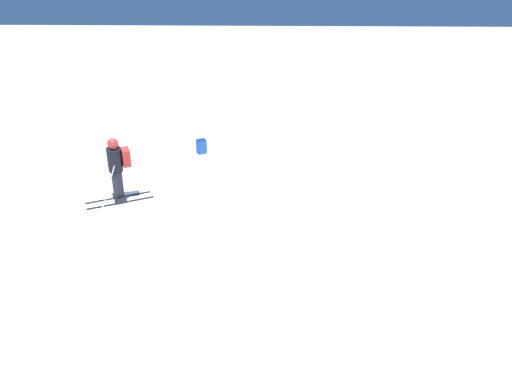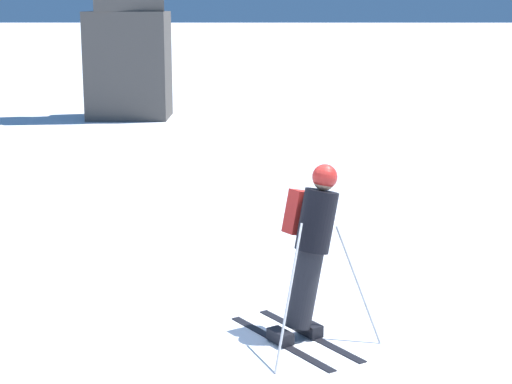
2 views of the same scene
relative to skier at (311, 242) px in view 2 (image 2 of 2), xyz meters
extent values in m
plane|color=white|center=(-0.14, -0.14, -0.97)|extent=(300.00, 300.00, 0.00)
cube|color=black|center=(-0.30, -0.24, -0.96)|extent=(1.00, 1.41, 0.01)
cube|color=black|center=(0.00, -0.04, -0.96)|extent=(1.00, 1.41, 0.01)
cube|color=black|center=(-0.30, -0.24, -0.89)|extent=(0.27, 0.31, 0.12)
cube|color=black|center=(0.00, -0.04, -0.89)|extent=(0.27, 0.31, 0.12)
cylinder|color=black|center=(-0.06, -0.08, -0.46)|extent=(0.49, 0.45, 0.81)
cylinder|color=black|center=(0.05, 0.00, 0.21)|extent=(0.57, 0.54, 0.66)
sphere|color=tan|center=(0.12, 0.05, 0.61)|extent=(0.34, 0.33, 0.26)
sphere|color=#AD231E|center=(0.13, 0.05, 0.64)|extent=(0.39, 0.37, 0.30)
cube|color=#AD231E|center=(-0.09, 0.22, 0.24)|extent=(0.40, 0.35, 0.49)
cylinder|color=#B7B7BC|center=(-0.23, -0.56, -0.37)|extent=(0.29, 0.81, 1.21)
cylinder|color=#B7B7BC|center=(0.47, -0.08, -0.42)|extent=(0.45, 0.35, 1.11)
cube|color=#4C4742|center=(-4.33, 16.82, 0.56)|extent=(2.30, 1.95, 3.05)
camera|label=1|loc=(8.49, 4.52, 3.39)|focal=28.00mm
camera|label=2|loc=(-0.49, -8.09, 2.28)|focal=60.00mm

